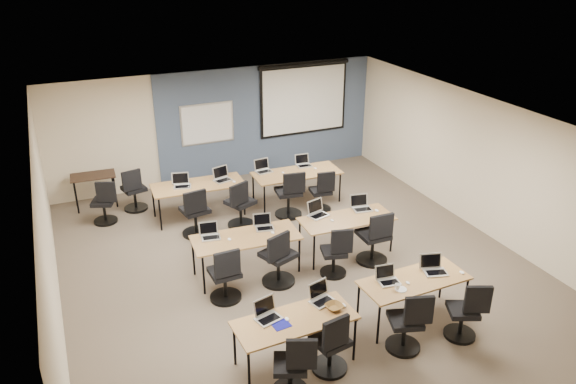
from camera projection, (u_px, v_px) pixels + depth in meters
name	position (u px, v px, depth m)	size (l,w,h in m)	color
floor	(296.00, 265.00, 10.22)	(8.00, 9.00, 0.02)	#6B6354
ceiling	(297.00, 122.00, 9.11)	(8.00, 9.00, 0.02)	white
wall_back	(219.00, 125.00, 13.42)	(8.00, 0.04, 2.70)	beige
wall_front	(472.00, 362.00, 5.90)	(8.00, 0.04, 2.70)	beige
wall_left	(47.00, 243.00, 8.21)	(0.04, 9.00, 2.70)	beige
wall_right	(480.00, 164.00, 11.12)	(0.04, 9.00, 2.70)	beige
blue_accent_panel	(268.00, 120.00, 13.85)	(5.50, 0.04, 2.70)	#3D5977
whiteboard	(207.00, 124.00, 13.21)	(1.28, 0.03, 0.98)	silver
projector_screen	(304.00, 95.00, 13.93)	(2.40, 0.10, 1.82)	black
training_table_front_left	(295.00, 322.00, 7.59)	(1.68, 0.70, 0.73)	brown
training_table_front_right	(414.00, 282.00, 8.48)	(1.69, 0.70, 0.73)	#996039
training_table_mid_left	(246.00, 239.00, 9.69)	(1.85, 0.77, 0.73)	olive
training_table_mid_right	(347.00, 220.00, 10.34)	(1.74, 0.73, 0.73)	#99592E
training_table_back_left	(198.00, 186.00, 11.76)	(1.91, 0.80, 0.73)	#96582A
training_table_back_right	(297.00, 174.00, 12.36)	(1.93, 0.81, 0.73)	olive
laptop_0	(267.00, 314.00, 7.58)	(0.34, 0.29, 0.26)	#B1B1B9
mouse_0	(287.00, 319.00, 7.56)	(0.06, 0.09, 0.03)	white
task_chair_0	(293.00, 371.00, 7.14)	(0.51, 0.48, 0.97)	black
laptop_1	(321.00, 296.00, 7.95)	(0.34, 0.29, 0.26)	silver
mouse_1	(344.00, 305.00, 7.84)	(0.06, 0.10, 0.03)	white
task_chair_1	(331.00, 348.00, 7.54)	(0.50, 0.50, 0.98)	black
laptop_2	(388.00, 278.00, 8.39)	(0.31, 0.27, 0.24)	silver
mouse_2	(408.00, 283.00, 8.35)	(0.05, 0.09, 0.03)	white
task_chair_2	(408.00, 326.00, 7.94)	(0.52, 0.50, 0.99)	black
laptop_3	(434.00, 268.00, 8.64)	(0.35, 0.29, 0.26)	#BBBBBE
mouse_3	(462.00, 272.00, 8.61)	(0.06, 0.10, 0.03)	white
task_chair_3	(466.00, 315.00, 8.20)	(0.50, 0.47, 0.96)	black
laptop_4	(210.00, 234.00, 9.64)	(0.32, 0.28, 0.25)	silver
mouse_4	(229.00, 239.00, 9.57)	(0.06, 0.09, 0.03)	white
task_chair_4	(226.00, 279.00, 9.05)	(0.52, 0.52, 1.00)	black
laptop_5	(264.00, 225.00, 9.95)	(0.32, 0.27, 0.24)	silver
mouse_5	(273.00, 233.00, 9.79)	(0.06, 0.10, 0.03)	white
task_chair_5	(278.00, 262.00, 9.48)	(0.60, 0.57, 1.05)	black
laptop_6	(317.00, 212.00, 10.41)	(0.36, 0.30, 0.27)	#AFAFB3
mouse_6	(332.00, 220.00, 10.21)	(0.05, 0.09, 0.03)	white
task_chair_6	(336.00, 256.00, 9.75)	(0.47, 0.47, 0.95)	black
laptop_7	(361.00, 206.00, 10.65)	(0.35, 0.30, 0.27)	silver
mouse_7	(377.00, 211.00, 10.58)	(0.07, 0.10, 0.04)	white
task_chair_7	(375.00, 241.00, 10.13)	(0.57, 0.57, 1.05)	black
laptop_8	(182.00, 183.00, 11.63)	(0.36, 0.30, 0.27)	#B3B3BA
mouse_8	(189.00, 187.00, 11.58)	(0.06, 0.09, 0.03)	white
task_chair_8	(196.00, 216.00, 11.06)	(0.57, 0.57, 1.04)	black
laptop_9	(222.00, 177.00, 11.94)	(0.36, 0.31, 0.27)	silver
mouse_9	(234.00, 182.00, 11.84)	(0.06, 0.10, 0.04)	white
task_chair_9	(240.00, 208.00, 11.40)	(0.60, 0.56, 1.04)	black
laptop_10	(263.00, 169.00, 12.38)	(0.35, 0.30, 0.27)	#B2B2B8
mouse_10	(283.00, 173.00, 12.31)	(0.05, 0.09, 0.03)	white
task_chair_10	(290.00, 197.00, 11.85)	(0.58, 0.58, 1.05)	black
laptop_11	(303.00, 163.00, 12.70)	(0.33, 0.28, 0.25)	#B2B2BD
mouse_11	(315.00, 168.00, 12.53)	(0.06, 0.09, 0.03)	white
task_chair_11	(322.00, 195.00, 12.08)	(0.48, 0.48, 0.96)	black
blue_mousepad	(281.00, 325.00, 7.46)	(0.23, 0.20, 0.01)	navy
snack_bowl	(334.00, 307.00, 7.78)	(0.27, 0.27, 0.07)	#96491D
snack_plate	(401.00, 289.00, 8.21)	(0.17, 0.17, 0.01)	white
coffee_cup	(397.00, 287.00, 8.20)	(0.07, 0.07, 0.07)	silver
utility_table	(93.00, 179.00, 12.19)	(0.93, 0.52, 0.75)	black
spare_chair_a	(134.00, 193.00, 12.12)	(0.51, 0.51, 0.99)	black
spare_chair_b	(105.00, 206.00, 11.58)	(0.51, 0.49, 0.97)	black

